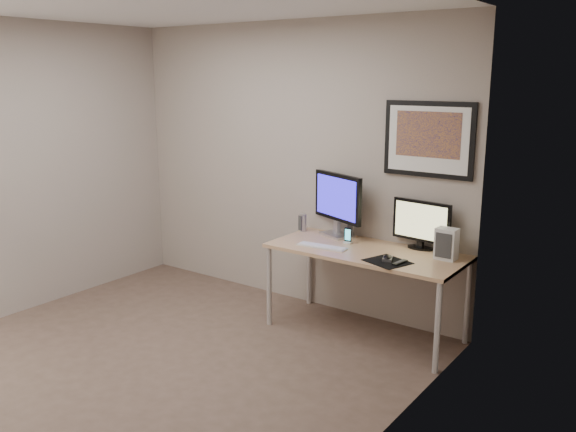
# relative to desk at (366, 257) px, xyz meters

# --- Properties ---
(floor) EXTENTS (3.60, 3.60, 0.00)m
(floor) POSITION_rel_desk_xyz_m (-1.00, -1.35, -0.66)
(floor) COLOR #4E3C31
(floor) RESTS_ON ground
(room) EXTENTS (3.60, 3.60, 3.60)m
(room) POSITION_rel_desk_xyz_m (-1.00, -0.90, 0.98)
(room) COLOR white
(room) RESTS_ON ground
(desk) EXTENTS (1.60, 0.70, 0.73)m
(desk) POSITION_rel_desk_xyz_m (0.00, 0.00, 0.00)
(desk) COLOR tan
(desk) RESTS_ON floor
(framed_art) EXTENTS (0.75, 0.04, 0.60)m
(framed_art) POSITION_rel_desk_xyz_m (0.35, 0.33, 0.96)
(framed_art) COLOR black
(framed_art) RESTS_ON room
(monitor_large) EXTENTS (0.58, 0.29, 0.56)m
(monitor_large) POSITION_rel_desk_xyz_m (-0.42, 0.24, 0.37)
(monitor_large) COLOR #B3B2B8
(monitor_large) RESTS_ON desk
(monitor_tv) EXTENTS (0.51, 0.14, 0.40)m
(monitor_tv) POSITION_rel_desk_xyz_m (0.35, 0.28, 0.28)
(monitor_tv) COLOR black
(monitor_tv) RESTS_ON desk
(speaker_left) EXTENTS (0.08, 0.08, 0.16)m
(speaker_left) POSITION_rel_desk_xyz_m (-0.76, 0.20, 0.15)
(speaker_left) COLOR #B3B2B8
(speaker_left) RESTS_ON desk
(speaker_right) EXTENTS (0.08, 0.08, 0.16)m
(speaker_right) POSITION_rel_desk_xyz_m (-0.30, 0.27, 0.15)
(speaker_right) COLOR #B3B2B8
(speaker_right) RESTS_ON desk
(phone_dock) EXTENTS (0.07, 0.07, 0.14)m
(phone_dock) POSITION_rel_desk_xyz_m (-0.22, 0.09, 0.13)
(phone_dock) COLOR black
(phone_dock) RESTS_ON desk
(keyboard) EXTENTS (0.43, 0.15, 0.01)m
(keyboard) POSITION_rel_desk_xyz_m (-0.33, -0.15, 0.07)
(keyboard) COLOR silver
(keyboard) RESTS_ON desk
(mousepad) EXTENTS (0.38, 0.36, 0.00)m
(mousepad) POSITION_rel_desk_xyz_m (0.29, -0.20, 0.07)
(mousepad) COLOR black
(mousepad) RESTS_ON desk
(mouse) EXTENTS (0.10, 0.13, 0.04)m
(mouse) POSITION_rel_desk_xyz_m (0.27, -0.16, 0.09)
(mouse) COLOR black
(mouse) RESTS_ON mousepad
(remote) EXTENTS (0.06, 0.16, 0.02)m
(remote) POSITION_rel_desk_xyz_m (0.39, -0.19, 0.08)
(remote) COLOR black
(remote) RESTS_ON desk
(fan_unit) EXTENTS (0.16, 0.12, 0.25)m
(fan_unit) POSITION_rel_desk_xyz_m (0.62, 0.13, 0.19)
(fan_unit) COLOR silver
(fan_unit) RESTS_ON desk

